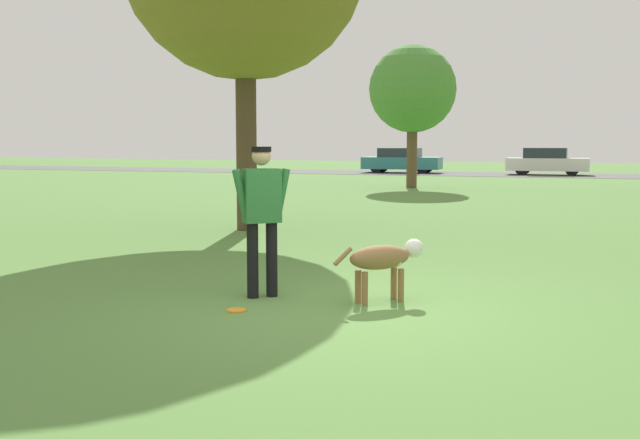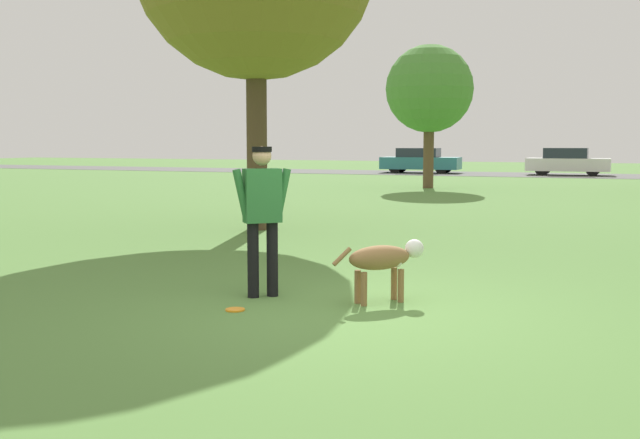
% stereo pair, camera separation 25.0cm
% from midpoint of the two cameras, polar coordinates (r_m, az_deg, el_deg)
% --- Properties ---
extents(ground_plane, '(120.00, 120.00, 0.00)m').
position_cam_midpoint_polar(ground_plane, '(7.84, 0.56, -7.00)').
color(ground_plane, '#56843D').
extents(far_road_strip, '(120.00, 6.00, 0.01)m').
position_cam_midpoint_polar(far_road_strip, '(41.55, 16.87, 3.26)').
color(far_road_strip, '#5B5B59').
rests_on(far_road_strip, ground_plane).
extents(person, '(0.57, 0.52, 1.70)m').
position_cam_midpoint_polar(person, '(8.42, -5.31, 0.84)').
color(person, black).
rests_on(person, ground_plane).
extents(dog, '(0.86, 0.90, 0.68)m').
position_cam_midpoint_polar(dog, '(8.22, 4.08, -3.03)').
color(dog, olive).
rests_on(dog, ground_plane).
extents(frisbee, '(0.21, 0.21, 0.02)m').
position_cam_midpoint_polar(frisbee, '(7.90, -7.30, -6.87)').
color(frisbee, orange).
rests_on(frisbee, ground_plane).
extents(tree_far_left, '(3.31, 3.31, 5.42)m').
position_cam_midpoint_polar(tree_far_left, '(29.00, 6.82, 9.80)').
color(tree_far_left, brown).
rests_on(tree_far_left, ground_plane).
extents(parked_car_teal, '(4.47, 2.03, 1.42)m').
position_cam_midpoint_polar(parked_car_teal, '(42.99, 6.06, 4.48)').
color(parked_car_teal, teal).
rests_on(parked_car_teal, ground_plane).
extents(parked_car_white, '(4.23, 1.77, 1.44)m').
position_cam_midpoint_polar(parked_car_white, '(41.70, 16.76, 4.24)').
color(parked_car_white, white).
rests_on(parked_car_white, ground_plane).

